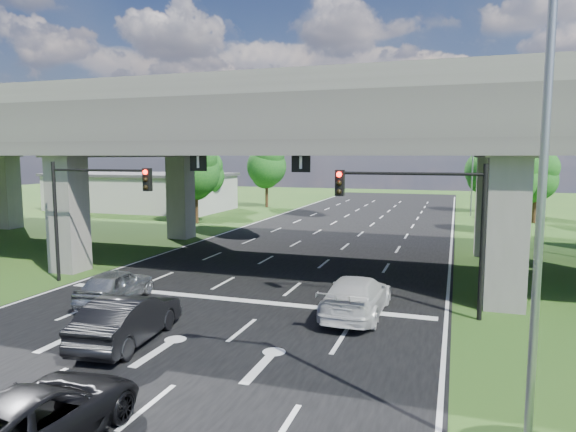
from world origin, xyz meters
The scene contains 19 objects.
ground centered at (0.00, 0.00, 0.00)m, with size 160.00×160.00×0.00m, color #274E19.
road centered at (0.00, 10.00, 0.01)m, with size 18.00×120.00×0.03m, color black.
overpass centered at (0.00, 12.00, 7.92)m, with size 80.00×15.00×10.00m.
warehouse centered at (-26.00, 35.00, 2.00)m, with size 20.00×10.00×4.00m, color #9E9E99.
signal_right centered at (7.82, 3.94, 4.19)m, with size 5.76×0.54×6.00m.
signal_left centered at (-7.82, 3.94, 4.19)m, with size 5.76×0.54×6.00m.
streetlight_near centered at (10.10, -6.00, 5.85)m, with size 3.38×0.25×10.00m.
streetlight_far centered at (10.10, 24.00, 5.85)m, with size 3.38×0.25×10.00m.
streetlight_beyond centered at (10.10, 40.00, 5.85)m, with size 3.38×0.25×10.00m.
tree_left_near centered at (-13.95, 26.00, 4.82)m, with size 4.50×4.50×7.80m.
tree_left_mid centered at (-16.95, 34.00, 4.17)m, with size 3.91×3.90×6.76m.
tree_left_far centered at (-12.95, 42.00, 5.14)m, with size 4.80×4.80×8.32m.
tree_right_near centered at (13.05, 28.00, 4.50)m, with size 4.20×4.20×7.28m.
tree_right_mid centered at (16.05, 36.00, 4.17)m, with size 3.91×3.90×6.76m.
tree_right_far centered at (12.05, 44.00, 4.82)m, with size 4.50×4.50×7.80m.
car_silver centered at (-4.71, 1.50, 0.77)m, with size 1.74×4.32×1.47m, color #9A9DA1.
car_dark centered at (-1.35, -2.34, 0.84)m, with size 1.71×4.91×1.62m, color black.
car_white centered at (5.40, 3.00, 0.81)m, with size 2.18×5.36×1.55m, color silver.
car_trailing centered at (0.66, -8.37, 0.74)m, with size 2.35×5.09×1.42m, color black.
Camera 1 is at (8.98, -16.52, 6.31)m, focal length 32.00 mm.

